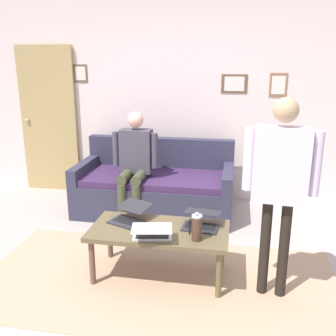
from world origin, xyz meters
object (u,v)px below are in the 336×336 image
(interior_door, at_px, (49,120))
(couch, at_px, (155,188))
(coffee_table, at_px, (159,234))
(laptop_left, at_px, (201,222))
(laptop_right, at_px, (152,233))
(french_press, at_px, (197,227))
(laptop_center, at_px, (129,216))
(person_standing, at_px, (281,174))
(person_seated, at_px, (135,159))

(interior_door, distance_m, couch, 1.90)
(couch, relative_size, coffee_table, 1.59)
(laptop_left, distance_m, laptop_right, 0.48)
(interior_door, xyz_separation_m, french_press, (-2.36, 2.19, -0.46))
(laptop_right, bearing_deg, french_press, -175.50)
(laptop_center, relative_size, french_press, 1.75)
(couch, distance_m, laptop_right, 1.69)
(french_press, xyz_separation_m, person_standing, (-0.62, -0.05, 0.47))
(laptop_center, distance_m, french_press, 0.70)
(laptop_center, distance_m, person_seated, 1.17)
(laptop_center, relative_size, laptop_right, 1.12)
(laptop_left, height_order, person_standing, person_standing)
(interior_door, distance_m, person_seated, 1.69)
(laptop_left, bearing_deg, french_press, 87.36)
(interior_door, distance_m, laptop_center, 2.62)
(interior_door, xyz_separation_m, laptop_left, (-2.37, 1.92, -0.52))
(couch, bearing_deg, laptop_left, 117.40)
(laptop_left, height_order, laptop_center, laptop_center)
(person_standing, bearing_deg, laptop_center, -10.03)
(person_standing, bearing_deg, couch, -50.07)
(coffee_table, height_order, french_press, french_press)
(couch, xyz_separation_m, person_seated, (0.20, 0.23, 0.42))
(interior_door, bearing_deg, person_seated, 151.62)
(laptop_right, height_order, person_standing, person_standing)
(laptop_left, height_order, laptop_right, laptop_left)
(person_seated, bearing_deg, french_press, 122.63)
(laptop_left, distance_m, person_standing, 0.84)
(coffee_table, relative_size, laptop_right, 3.15)
(laptop_center, height_order, french_press, french_press)
(person_standing, xyz_separation_m, person_seated, (1.52, -1.35, -0.31))
(french_press, distance_m, person_standing, 0.78)
(couch, distance_m, laptop_center, 1.37)
(couch, bearing_deg, laptop_right, 101.27)
(person_standing, bearing_deg, person_seated, -41.61)
(couch, xyz_separation_m, laptop_left, (-0.71, 1.36, 0.20))
(person_standing, bearing_deg, french_press, 4.32)
(coffee_table, bearing_deg, person_standing, 173.89)
(laptop_left, height_order, french_press, french_press)
(laptop_center, xyz_separation_m, french_press, (-0.65, 0.27, 0.07))
(interior_door, bearing_deg, coffee_table, 134.70)
(interior_door, relative_size, couch, 1.07)
(coffee_table, height_order, laptop_center, laptop_center)
(person_seated, bearing_deg, laptop_center, 102.40)
(interior_door, relative_size, person_seated, 1.60)
(french_press, distance_m, person_seated, 1.66)
(laptop_right, bearing_deg, couch, -78.73)
(coffee_table, relative_size, laptop_left, 3.56)
(interior_door, bearing_deg, laptop_left, 140.91)
(interior_door, bearing_deg, french_press, 137.15)
(laptop_center, bearing_deg, coffee_table, 158.26)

